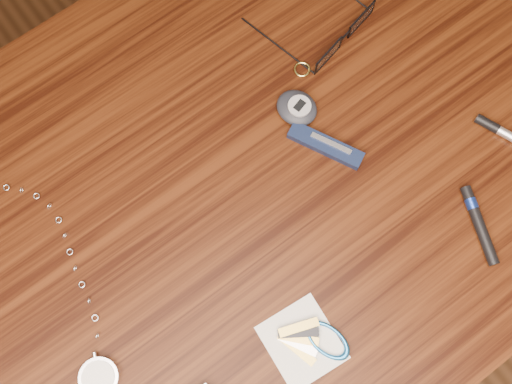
# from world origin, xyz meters

# --- Properties ---
(ground) EXTENTS (3.80, 3.80, 0.00)m
(ground) POSITION_xyz_m (0.00, 0.00, 0.00)
(ground) COLOR #472814
(ground) RESTS_ON ground
(desk) EXTENTS (1.00, 0.70, 0.75)m
(desk) POSITION_xyz_m (0.00, 0.00, 0.65)
(desk) COLOR #381808
(desk) RESTS_ON ground
(eyeglasses) EXTENTS (0.15, 0.15, 0.03)m
(eyeglasses) POSITION_xyz_m (0.25, 0.09, 0.76)
(eyeglasses) COLOR black
(eyeglasses) RESTS_ON desk
(gold_ring) EXTENTS (0.03, 0.03, 0.00)m
(gold_ring) POSITION_xyz_m (0.18, 0.09, 0.75)
(gold_ring) COLOR #DFCC62
(gold_ring) RESTS_ON desk
(pocket_watch) EXTENTS (0.09, 0.33, 0.01)m
(pocket_watch) POSITION_xyz_m (-0.24, -0.07, 0.76)
(pocket_watch) COLOR white
(pocket_watch) RESTS_ON desk
(pedometer) EXTENTS (0.06, 0.07, 0.02)m
(pedometer) POSITION_xyz_m (0.14, 0.04, 0.76)
(pedometer) COLOR black
(pedometer) RESTS_ON desk
(notepad_keys) EXTENTS (0.10, 0.09, 0.01)m
(notepad_keys) POSITION_xyz_m (-0.02, -0.20, 0.75)
(notepad_keys) COLOR white
(notepad_keys) RESTS_ON desk
(pocket_knife) EXTENTS (0.06, 0.10, 0.01)m
(pocket_knife) POSITION_xyz_m (0.14, -0.02, 0.76)
(pocket_knife) COLOR #121A3A
(pocket_knife) RESTS_ON desk
(black_blue_pen) EXTENTS (0.05, 0.10, 0.01)m
(black_blue_pen) POSITION_xyz_m (0.22, -0.21, 0.76)
(black_blue_pen) COLOR black
(black_blue_pen) RESTS_ON desk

